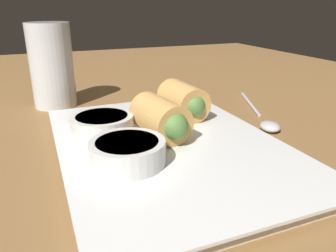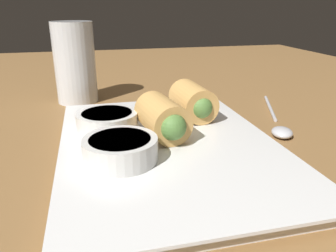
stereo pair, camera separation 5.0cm
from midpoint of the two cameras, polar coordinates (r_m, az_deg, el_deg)
name	(u,v)px [view 1 (the left image)]	position (r cm, az deg, el deg)	size (l,w,h in cm)	color
table_surface	(153,171)	(35.20, -6.73, -7.93)	(180.00, 140.00, 2.00)	olive
serving_plate	(168,147)	(36.27, -3.95, -3.82)	(32.41, 23.10, 1.50)	white
roll_front_left	(184,101)	(42.91, -0.47, 4.35)	(7.90, 4.86, 4.43)	#DBA356
roll_front_right	(162,119)	(36.29, -5.04, 1.19)	(8.03, 5.41, 4.43)	#DBA356
dipping_bowl_near	(127,151)	(31.17, -11.68, -4.48)	(7.19, 7.19, 2.28)	silver
dipping_bowl_far	(102,124)	(38.62, -15.05, 0.22)	(7.19, 7.19, 2.28)	silver
spoon	(264,120)	(46.56, 13.56, 0.93)	(18.47, 8.99, 1.16)	silver
drinking_glass	(52,66)	(56.05, -22.09, 9.69)	(6.65, 6.65, 13.05)	silver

